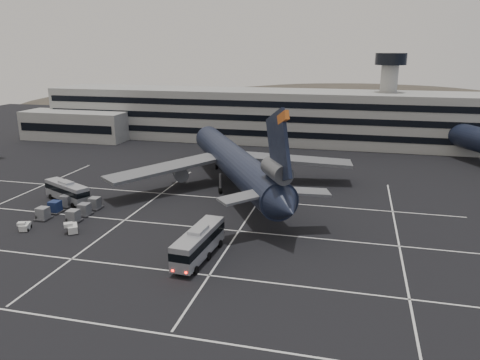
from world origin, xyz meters
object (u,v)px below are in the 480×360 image
Objects in this scene: trijet_main at (235,162)px; uld_cluster at (70,208)px; bus_far at (67,191)px; bus_near at (199,242)px; tug_a at (25,226)px.

trijet_main is 6.12× the size of uld_cluster.
trijet_main is 5.12× the size of bus_far.
trijet_main is 4.53× the size of bus_near.
bus_near is 27.18m from uld_cluster.
bus_near is at bearing -26.33° from tug_a.
bus_far is (-28.97, 15.69, -0.22)m from bus_near.
trijet_main reaches higher than bus_near.
bus_far is (-26.05, -13.63, -3.26)m from trijet_main.
trijet_main is at bearing 40.49° from uld_cluster.
bus_near is at bearing -22.53° from uld_cluster.
uld_cluster is at bearing 161.53° from bus_near.
bus_near is 32.95m from bus_far.
tug_a is (-24.48, -26.52, -4.66)m from trijet_main.
tug_a is at bearing -107.00° from uld_cluster.
trijet_main reaches higher than tug_a.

